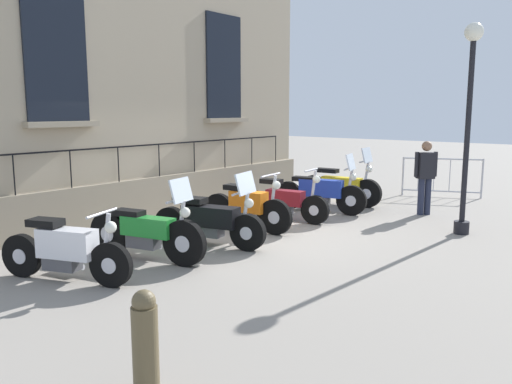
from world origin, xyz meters
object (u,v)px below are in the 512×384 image
at_px(motorcycle_green, 147,233).
at_px(bollard, 145,344).
at_px(motorcycle_yellow, 340,187).
at_px(pedestrian_walking, 425,174).
at_px(motorcycle_blue, 320,193).
at_px(motorcycle_orange, 247,208).
at_px(motorcycle_maroon, 284,202).
at_px(lamppost, 469,115).
at_px(crowd_barrier, 442,176).
at_px(motorcycle_white, 66,251).
at_px(motorcycle_black, 209,221).

bearing_deg(motorcycle_green, bollard, -39.87).
relative_size(motorcycle_yellow, pedestrian_walking, 1.29).
xyz_separation_m(motorcycle_blue, motorcycle_yellow, (-0.13, 1.16, -0.02)).
bearing_deg(motorcycle_orange, pedestrian_walking, 60.18).
bearing_deg(motorcycle_maroon, lamppost, 18.99).
xyz_separation_m(motorcycle_green, motorcycle_yellow, (-0.00, 6.06, -0.00)).
height_order(motorcycle_maroon, crowd_barrier, motorcycle_maroon).
height_order(motorcycle_white, motorcycle_yellow, motorcycle_yellow).
height_order(motorcycle_maroon, motorcycle_yellow, motorcycle_yellow).
distance_m(crowd_barrier, bollard, 11.45).
relative_size(motorcycle_orange, pedestrian_walking, 1.19).
relative_size(lamppost, crowd_barrier, 2.03).
bearing_deg(bollard, motorcycle_maroon, 116.20).
bearing_deg(pedestrian_walking, motorcycle_yellow, -177.21).
xyz_separation_m(motorcycle_orange, lamppost, (3.33, 2.34, 1.77)).
xyz_separation_m(crowd_barrier, bollard, (1.51, -11.34, -0.10)).
distance_m(motorcycle_maroon, motorcycle_blue, 1.21).
xyz_separation_m(motorcycle_white, motorcycle_maroon, (0.04, 5.05, -0.03)).
distance_m(motorcycle_white, bollard, 3.34).
bearing_deg(motorcycle_blue, lamppost, -1.12).
xyz_separation_m(motorcycle_yellow, bollard, (3.05, -8.61, 0.02)).
bearing_deg(motorcycle_maroon, crowd_barrier, 72.97).
bearing_deg(crowd_barrier, bollard, -82.40).
bearing_deg(motorcycle_white, motorcycle_maroon, 89.57).
relative_size(motorcycle_black, lamppost, 0.55).
bearing_deg(pedestrian_walking, motorcycle_blue, -146.95).
bearing_deg(crowd_barrier, motorcycle_blue, -109.98).
relative_size(motorcycle_black, bollard, 2.29).
xyz_separation_m(motorcycle_blue, pedestrian_walking, (1.94, 1.26, 0.46)).
height_order(motorcycle_yellow, lamppost, lamppost).
distance_m(motorcycle_white, motorcycle_blue, 6.25).
bearing_deg(crowd_barrier, motorcycle_white, -98.96).
bearing_deg(motorcycle_green, motorcycle_maroon, 90.39).
relative_size(motorcycle_white, motorcycle_orange, 1.00).
height_order(motorcycle_white, motorcycle_orange, motorcycle_orange).
bearing_deg(crowd_barrier, lamppost, -66.13).
distance_m(motorcycle_maroon, bollard, 6.96).
distance_m(motorcycle_white, crowd_barrier, 10.27).
bearing_deg(motorcycle_green, motorcycle_yellow, 90.05).
distance_m(motorcycle_yellow, lamppost, 3.94).
bearing_deg(motorcycle_maroon, motorcycle_green, -89.61).
distance_m(motorcycle_yellow, pedestrian_walking, 2.12).
bearing_deg(pedestrian_walking, motorcycle_maroon, -130.22).
xyz_separation_m(motorcycle_orange, motorcycle_yellow, (0.04, 3.56, -0.02)).
height_order(motorcycle_white, lamppost, lamppost).
distance_m(motorcycle_white, motorcycle_yellow, 7.41).
xyz_separation_m(motorcycle_blue, bollard, (2.93, -7.45, 0.00)).
distance_m(motorcycle_white, lamppost, 7.26).
bearing_deg(pedestrian_walking, motorcycle_black, -111.08).
relative_size(motorcycle_white, pedestrian_walking, 1.19).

